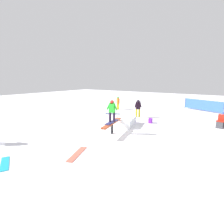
% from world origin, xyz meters
% --- Properties ---
extents(ground_plane, '(60.00, 60.00, 0.00)m').
position_xyz_m(ground_plane, '(0.00, 0.00, 0.00)').
color(ground_plane, white).
extents(rail_feature, '(2.57, 0.89, 0.69)m').
position_xyz_m(rail_feature, '(0.00, 0.00, 0.59)').
color(rail_feature, black).
rests_on(rail_feature, ground).
extents(snow_kicker_ramp, '(2.11, 1.89, 0.51)m').
position_xyz_m(snow_kicker_ramp, '(-2.00, -0.50, 0.26)').
color(snow_kicker_ramp, white).
rests_on(snow_kicker_ramp, ground).
extents(main_rider_on_rail, '(1.39, 0.71, 1.28)m').
position_xyz_m(main_rider_on_rail, '(0.00, 0.00, 1.31)').
color(main_rider_on_rail, navy).
rests_on(main_rider_on_rail, rail_feature).
extents(bystander_black, '(0.55, 0.44, 1.44)m').
position_xyz_m(bystander_black, '(-4.87, -0.74, 0.81)').
color(bystander_black, gold).
rests_on(bystander_black, ground).
extents(bystander_orange, '(0.37, 0.55, 1.32)m').
position_xyz_m(bystander_orange, '(-7.09, -4.11, 0.74)').
color(bystander_orange, gold).
rests_on(bystander_orange, ground).
extents(loose_snowboard_cyan, '(0.82, 1.24, 0.02)m').
position_xyz_m(loose_snowboard_cyan, '(5.31, -1.27, 0.01)').
color(loose_snowboard_cyan, '#1BAFD0').
rests_on(loose_snowboard_cyan, ground).
extents(loose_snowboard_navy, '(0.83, 1.29, 0.02)m').
position_xyz_m(loose_snowboard_navy, '(-4.75, -3.19, 0.01)').
color(loose_snowboard_navy, navy).
rests_on(loose_snowboard_navy, ground).
extents(loose_snowboard_coral, '(1.53, 0.82, 0.02)m').
position_xyz_m(loose_snowboard_coral, '(3.16, 0.36, 0.01)').
color(loose_snowboard_coral, '#ED6853').
rests_on(loose_snowboard_coral, ground).
extents(folding_chair, '(0.52, 0.52, 0.88)m').
position_xyz_m(folding_chair, '(-4.97, 5.13, 0.41)').
color(folding_chair, '#3F3F44').
rests_on(folding_chair, ground).
extents(backpack_on_snow, '(0.32, 0.25, 0.34)m').
position_xyz_m(backpack_on_snow, '(-3.61, 0.88, 0.17)').
color(backpack_on_snow, purple).
rests_on(backpack_on_snow, ground).
extents(safety_fence, '(1.54, 3.61, 1.10)m').
position_xyz_m(safety_fence, '(-10.92, 3.29, 0.60)').
color(safety_fence, blue).
rests_on(safety_fence, ground).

